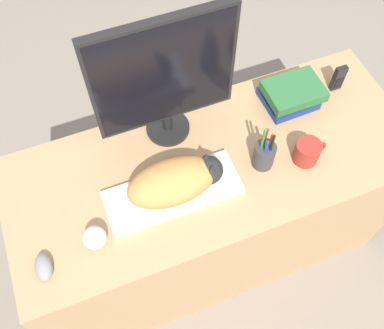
{
  "coord_description": "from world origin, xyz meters",
  "views": [
    {
      "loc": [
        -0.37,
        -0.43,
        2.13
      ],
      "look_at": [
        -0.09,
        0.29,
        0.83
      ],
      "focal_mm": 42.0,
      "sensor_mm": 36.0,
      "label": 1
    }
  ],
  "objects": [
    {
      "name": "ground_plane",
      "position": [
        0.0,
        0.0,
        0.0
      ],
      "size": [
        12.0,
        12.0,
        0.0
      ],
      "primitive_type": "plane",
      "color": "gray"
    },
    {
      "name": "desk",
      "position": [
        0.0,
        0.3,
        0.38
      ],
      "size": [
        1.48,
        0.6,
        0.77
      ],
      "color": "tan",
      "rests_on": "ground_plane"
    },
    {
      "name": "keyboard",
      "position": [
        -0.18,
        0.24,
        0.78
      ],
      "size": [
        0.46,
        0.17,
        0.02
      ],
      "color": "silver",
      "rests_on": "desk"
    },
    {
      "name": "cat",
      "position": [
        -0.16,
        0.24,
        0.86
      ],
      "size": [
        0.33,
        0.16,
        0.12
      ],
      "color": "#D18C47",
      "rests_on": "keyboard"
    },
    {
      "name": "monitor",
      "position": [
        -0.1,
        0.49,
        1.05
      ],
      "size": [
        0.48,
        0.16,
        0.52
      ],
      "color": "black",
      "rests_on": "desk"
    },
    {
      "name": "computer_mouse",
      "position": [
        -0.64,
        0.14,
        0.79
      ],
      "size": [
        0.05,
        0.09,
        0.04
      ],
      "color": "gray",
      "rests_on": "desk"
    },
    {
      "name": "coffee_mug",
      "position": [
        0.31,
        0.2,
        0.81
      ],
      "size": [
        0.12,
        0.09,
        0.08
      ],
      "color": "#9E2D23",
      "rests_on": "desk"
    },
    {
      "name": "pen_cup",
      "position": [
        0.16,
        0.24,
        0.83
      ],
      "size": [
        0.07,
        0.07,
        0.21
      ],
      "color": "#38383D",
      "rests_on": "desk"
    },
    {
      "name": "baseball",
      "position": [
        -0.47,
        0.16,
        0.81
      ],
      "size": [
        0.08,
        0.08,
        0.08
      ],
      "color": "silver",
      "rests_on": "desk"
    },
    {
      "name": "phone",
      "position": [
        0.57,
        0.44,
        0.83
      ],
      "size": [
        0.04,
        0.02,
        0.11
      ],
      "color": "black",
      "rests_on": "desk"
    },
    {
      "name": "book_stack",
      "position": [
        0.37,
        0.44,
        0.82
      ],
      "size": [
        0.21,
        0.18,
        0.1
      ],
      "color": "navy",
      "rests_on": "desk"
    }
  ]
}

